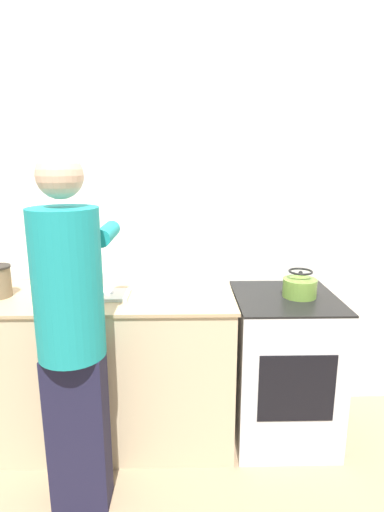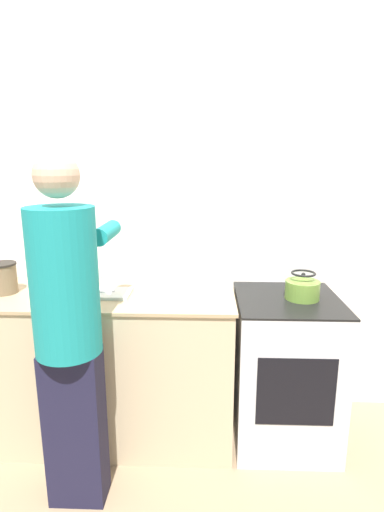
# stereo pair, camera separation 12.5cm
# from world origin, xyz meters

# --- Properties ---
(ground_plane) EXTENTS (12.00, 12.00, 0.00)m
(ground_plane) POSITION_xyz_m (0.00, 0.00, 0.00)
(ground_plane) COLOR #997F60
(wall_back) EXTENTS (8.00, 0.05, 2.60)m
(wall_back) POSITION_xyz_m (0.00, 0.70, 1.30)
(wall_back) COLOR white
(wall_back) RESTS_ON ground_plane
(counter) EXTENTS (1.77, 0.63, 0.92)m
(counter) POSITION_xyz_m (-0.31, 0.30, 0.46)
(counter) COLOR #C6B28E
(counter) RESTS_ON ground_plane
(oven) EXTENTS (0.60, 0.63, 0.90)m
(oven) POSITION_xyz_m (0.89, 0.31, 0.45)
(oven) COLOR silver
(oven) RESTS_ON ground_plane
(person) EXTENTS (0.34, 0.58, 1.72)m
(person) POSITION_xyz_m (-0.23, -0.20, 0.94)
(person) COLOR #1C1B34
(person) RESTS_ON ground_plane
(cutting_board) EXTENTS (0.32, 0.20, 0.02)m
(cutting_board) POSITION_xyz_m (-0.19, 0.27, 0.93)
(cutting_board) COLOR silver
(cutting_board) RESTS_ON counter
(knife) EXTENTS (0.22, 0.06, 0.01)m
(knife) POSITION_xyz_m (-0.23, 0.27, 0.95)
(knife) COLOR silver
(knife) RESTS_ON cutting_board
(kettle) EXTENTS (0.20, 0.20, 0.16)m
(kettle) POSITION_xyz_m (0.97, 0.31, 0.97)
(kettle) COLOR olive
(kettle) RESTS_ON oven
(canister_jar) EXTENTS (0.16, 0.16, 0.18)m
(canister_jar) POSITION_xyz_m (-0.77, 0.29, 1.02)
(canister_jar) COLOR #756047
(canister_jar) RESTS_ON counter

